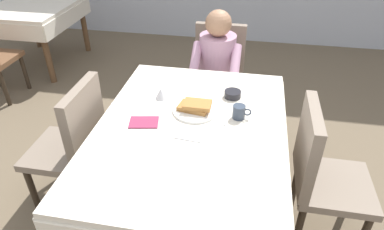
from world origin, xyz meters
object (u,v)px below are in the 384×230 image
Objects in this scene: chair_right_side at (320,170)px; plate_breakfast at (195,110)px; knife_right_of_plate at (226,116)px; fork_left_of_plate at (165,110)px; diner_person at (216,65)px; spoon_near_edge at (187,140)px; bowl_butter at (233,94)px; background_table_far at (34,15)px; chair_left_side at (74,140)px; cup_coffee at (239,112)px; syrup_pitcher at (161,93)px; chair_diner at (218,71)px; dining_table_main at (190,139)px; breakfast_stack at (195,106)px.

chair_right_side reaches higher than plate_breakfast.
fork_left_of_plate is at bearing 88.93° from knife_right_of_plate.
spoon_near_edge is at bearing 88.82° from diner_person.
background_table_far is at bearing 145.96° from bowl_butter.
chair_left_side reaches higher than spoon_near_edge.
cup_coffee is 0.54m from syrup_pitcher.
chair_right_side reaches higher than syrup_pitcher.
chair_left_side is 0.64m from syrup_pitcher.
fork_left_of_plate is at bearing 131.26° from spoon_near_edge.
fork_left_of_plate is (0.06, -0.14, -0.04)m from syrup_pitcher.
chair_diner is 0.83× the size of diner_person.
chair_diner reaches higher than spoon_near_edge.
chair_diner is 3.32× the size of plate_breakfast.
spoon_near_edge is (0.01, -0.13, 0.09)m from dining_table_main.
background_table_far is (-2.12, 1.94, -0.12)m from fork_left_of_plate.
cup_coffee is 0.38m from spoon_near_edge.
chair_diner is 11.62× the size of syrup_pitcher.
breakfast_stack is 0.31m from bowl_butter.
bowl_butter is 0.55× the size of knife_right_of_plate.
chair_right_side is at bearing -15.42° from syrup_pitcher.
background_table_far is at bearing 140.19° from breakfast_stack.
diner_person reaches higher than syrup_pitcher.
syrup_pitcher reaches higher than background_table_far.
chair_right_side is at bearing -90.00° from chair_left_side.
diner_person reaches higher than chair_diner.
dining_table_main is at bearing -118.92° from bowl_butter.
chair_diner is 4.42× the size of breakfast_stack.
chair_diner is 1.08m from cup_coffee.
cup_coffee is at bearing -4.40° from plate_breakfast.
cup_coffee reaches higher than spoon_near_edge.
fork_left_of_plate is (-0.22, -0.87, 0.07)m from diner_person.
chair_left_side is at bearing 97.57° from knife_right_of_plate.
chair_left_side is at bearing 106.97° from fork_left_of_plate.
diner_person is 0.85m from plate_breakfast.
diner_person is 10.18× the size of bowl_butter.
breakfast_stack is at bearing -98.57° from plate_breakfast.
breakfast_stack is 0.29m from spoon_near_edge.
dining_table_main is 0.33m from cup_coffee.
bowl_butter reaches higher than fork_left_of_plate.
fork_left_of_plate is (0.58, 0.15, 0.21)m from chair_left_side.
chair_left_side is (-1.54, 0.00, 0.00)m from chair_right_side.
diner_person is at bearing 94.27° from spoon_near_edge.
chair_left_side is 4.42× the size of breakfast_stack.
plate_breakfast reaches higher than fork_left_of_plate.
cup_coffee is 1.41× the size of syrup_pitcher.
spoon_near_edge is (0.26, -0.41, -0.04)m from syrup_pitcher.
chair_right_side is 0.80m from spoon_near_edge.
knife_right_of_plate is (0.19, -0.02, -0.01)m from plate_breakfast.
diner_person is at bearing -24.64° from background_table_far.
chair_diner is 1.00× the size of chair_left_side.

